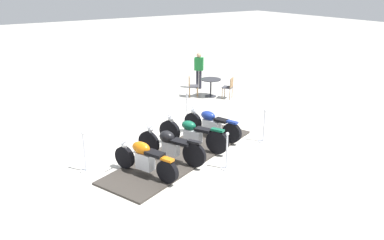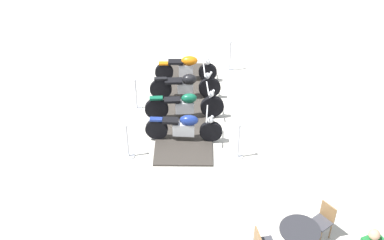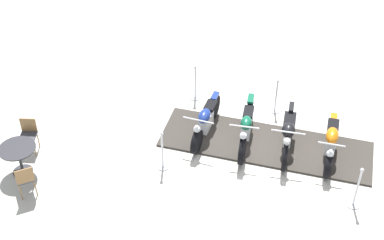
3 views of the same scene
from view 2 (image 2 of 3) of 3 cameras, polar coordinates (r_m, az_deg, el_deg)
ground_plane at (r=15.53m, az=-0.80°, el=1.32°), size 80.00×80.00×0.00m
display_platform at (r=15.51m, az=-0.80°, el=1.40°), size 5.58×3.42×0.06m
motorcycle_navy at (r=13.96m, az=-0.81°, el=-0.80°), size 0.97×2.09×0.93m
motorcycle_forest at (r=14.81m, az=-0.76°, el=1.71°), size 1.18×2.17×1.02m
motorcycle_black at (r=15.68m, az=-0.67°, el=4.01°), size 1.12×2.07×1.01m
motorcycle_copper at (r=16.58m, az=-0.60°, el=5.92°), size 0.97×1.95×0.89m
stanchion_right_rear at (r=17.28m, az=4.31°, el=6.70°), size 0.32×0.32×1.15m
stanchion_right_front at (r=13.52m, az=5.28°, el=-2.92°), size 0.29×0.29×1.12m
stanchion_left_front at (r=13.62m, az=-7.28°, el=-2.98°), size 0.32×0.32×1.08m
stanchion_left_mid at (r=15.43m, az=-6.33°, el=2.43°), size 0.31×0.31×1.06m
cafe_table at (r=11.24m, az=12.05°, el=-12.69°), size 0.88×0.88×0.78m
cafe_chair_near_table at (r=11.76m, az=14.70°, el=-10.84°), size 0.55×0.55×0.91m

